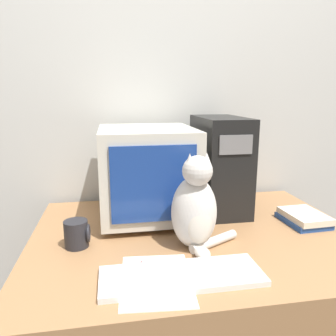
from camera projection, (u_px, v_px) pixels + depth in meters
name	position (u px, v px, depth m)	size (l,w,h in m)	color
wall_back	(172.00, 104.00, 1.74)	(7.00, 0.05, 2.50)	silver
desk	(195.00, 315.00, 1.40)	(1.30, 0.97, 0.76)	#9E7047
crt_monitor	(147.00, 172.00, 1.45)	(0.41, 0.47, 0.40)	beige
computer_tower	(220.00, 164.00, 1.55)	(0.20, 0.39, 0.44)	black
keyboard	(182.00, 276.00, 0.99)	(0.49, 0.17, 0.02)	silver
cat	(195.00, 209.00, 1.16)	(0.27, 0.22, 0.35)	silver
book_stack	(304.00, 218.00, 1.41)	(0.17, 0.21, 0.05)	#234793
pen	(126.00, 270.00, 1.03)	(0.11, 0.08, 0.01)	maroon
paper_sheet	(156.00, 280.00, 0.98)	(0.23, 0.31, 0.00)	white
mug	(77.00, 234.00, 1.19)	(0.09, 0.09, 0.10)	#232328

